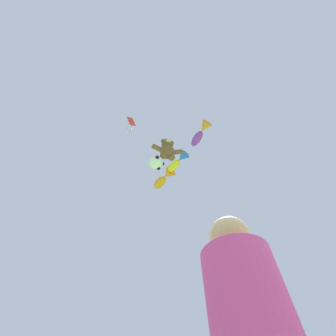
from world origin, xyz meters
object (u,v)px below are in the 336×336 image
(fish_kite_tangerine, at_px, (164,178))
(diamond_kite, at_px, (131,123))
(soccer_ball_kite, at_px, (156,162))
(fish_kite_violet, at_px, (201,133))
(teddy_bear_kite, at_px, (167,149))
(fish_kite_goldfin, at_px, (178,162))

(fish_kite_tangerine, relative_size, diamond_kite, 1.04)
(soccer_ball_kite, height_order, fish_kite_tangerine, fish_kite_tangerine)
(fish_kite_violet, xyz_separation_m, fish_kite_tangerine, (-1.56, 4.46, 0.01))
(teddy_bear_kite, bearing_deg, soccer_ball_kite, 160.52)
(soccer_ball_kite, bearing_deg, fish_kite_violet, -13.99)
(fish_kite_tangerine, bearing_deg, fish_kite_goldfin, -71.31)
(fish_kite_goldfin, bearing_deg, teddy_bear_kite, -121.03)
(teddy_bear_kite, xyz_separation_m, fish_kite_goldfin, (1.26, 2.09, 2.00))
(fish_kite_violet, relative_size, fish_kite_tangerine, 0.89)
(teddy_bear_kite, xyz_separation_m, diamond_kite, (-2.54, 0.05, 2.49))
(teddy_bear_kite, relative_size, diamond_kite, 0.90)
(soccer_ball_kite, distance_m, fish_kite_tangerine, 5.20)
(fish_kite_violet, bearing_deg, fish_kite_tangerine, 109.32)
(fish_kite_violet, bearing_deg, teddy_bear_kite, 167.57)
(soccer_ball_kite, xyz_separation_m, fish_kite_goldfin, (1.86, 1.88, 3.26))
(fish_kite_violet, xyz_separation_m, fish_kite_goldfin, (-0.93, 2.57, -0.11))
(fish_kite_goldfin, bearing_deg, diamond_kite, -151.67)
(teddy_bear_kite, bearing_deg, diamond_kite, 178.95)
(fish_kite_violet, bearing_deg, diamond_kite, 173.62)
(fish_kite_goldfin, height_order, fish_kite_tangerine, fish_kite_tangerine)
(teddy_bear_kite, distance_m, fish_kite_violet, 3.08)
(fish_kite_violet, bearing_deg, soccer_ball_kite, 166.01)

